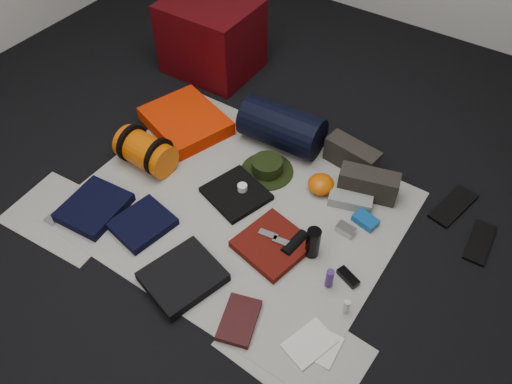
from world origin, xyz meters
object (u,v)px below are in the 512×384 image
Objects in this scene: stuff_sack at (146,151)px; water_bottle at (313,243)px; red_cabinet at (212,37)px; navy_duffel at (282,127)px; sleeping_pad at (186,121)px; paperback_book at (239,320)px; compact_camera at (346,230)px.

stuff_sack reaches higher than water_bottle.
red_cabinet is 0.89m from navy_duffel.
sleeping_pad is 1.02× the size of navy_duffel.
red_cabinet is at bearing 143.77° from water_bottle.
sleeping_pad is at bearing 121.58° from paperback_book.
sleeping_pad is 1.18m from compact_camera.
navy_duffel reaches higher than compact_camera.
red_cabinet is 1.94m from paperback_book.
compact_camera is at bearing -34.59° from navy_duffel.
red_cabinet reaches higher than compact_camera.
red_cabinet is 1.77× the size of stuff_sack.
navy_duffel is at bearing -27.19° from red_cabinet.
sleeping_pad is at bearing -68.73° from red_cabinet.
red_cabinet is 3.32× the size of water_bottle.
navy_duffel is 2.09× the size of paperback_book.
navy_duffel is at bearing 153.21° from compact_camera.
sleeping_pad is 5.12× the size of compact_camera.
paperback_book is (-0.16, -0.70, -0.00)m from compact_camera.
water_bottle reaches higher than sleeping_pad.
navy_duffel is at bearing 132.69° from water_bottle.
water_bottle is 0.50m from paperback_book.
water_bottle is at bearing -37.11° from red_cabinet.
compact_camera is at bearing 59.80° from paperback_book.
sleeping_pad is 1.34m from paperback_book.
stuff_sack is 1.16m from compact_camera.
red_cabinet is at bearing 112.15° from sleeping_pad.
water_bottle is (0.54, -0.59, -0.04)m from navy_duffel.
red_cabinet reaches higher than water_bottle.
sleeping_pad reaches higher than paperback_book.
sleeping_pad is 2.78× the size of water_bottle.
red_cabinet reaches higher than sleeping_pad.
red_cabinet is 1.62m from compact_camera.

